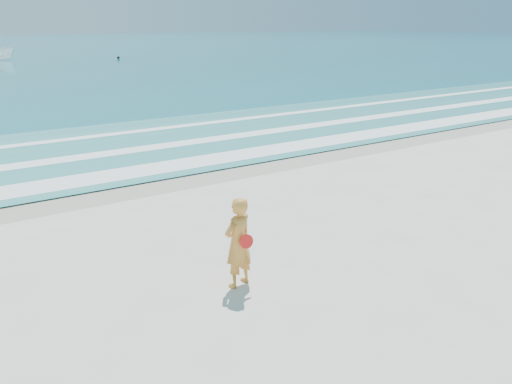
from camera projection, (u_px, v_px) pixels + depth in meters
ground at (369, 308)px, 8.87m from camera, size 400.00×400.00×0.00m
wet_sand at (167, 180)px, 16.03m from camera, size 400.00×2.40×0.00m
shallow at (118, 147)px, 20.00m from camera, size 400.00×10.00×0.01m
foam_near at (152, 169)px, 17.05m from camera, size 400.00×1.40×0.01m
foam_mid at (124, 151)px, 19.36m from camera, size 400.00×0.90×0.01m
foam_far at (100, 136)px, 21.99m from camera, size 400.00×0.60×0.01m
buoy at (118, 58)px, 66.35m from camera, size 0.38×0.38×0.38m
woman at (238, 243)px, 9.37m from camera, size 0.74×0.59×1.79m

